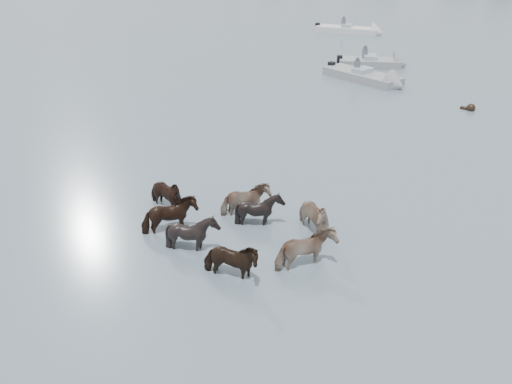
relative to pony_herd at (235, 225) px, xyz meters
The scene contains 6 objects.
ground 2.40m from the pony_herd, 119.81° to the right, with size 400.00×400.00×0.00m, color slate.
pony_herd is the anchor object (origin of this frame).
swimming_pony 16.43m from the pony_herd, 86.74° to the left, with size 0.72×0.44×0.44m.
motorboat_a 22.63m from the pony_herd, 107.46° to the left, with size 4.49×3.69×1.92m.
motorboat_b 18.56m from the pony_herd, 106.49° to the left, with size 5.57×2.42×1.92m.
motorboat_f 33.67m from the pony_herd, 114.40° to the left, with size 5.84×3.20×1.92m.
Camera 1 is at (10.31, -7.89, 8.35)m, focal length 37.40 mm.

